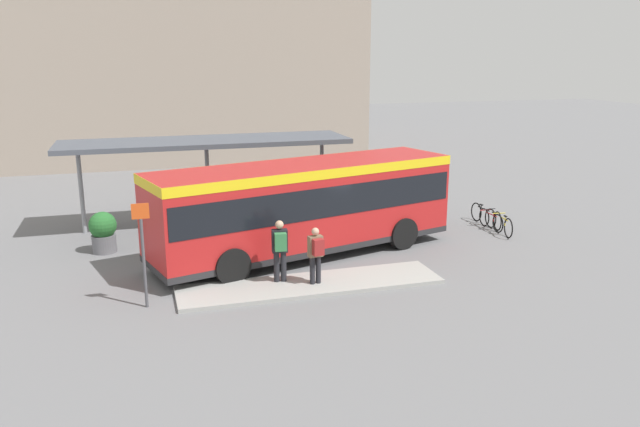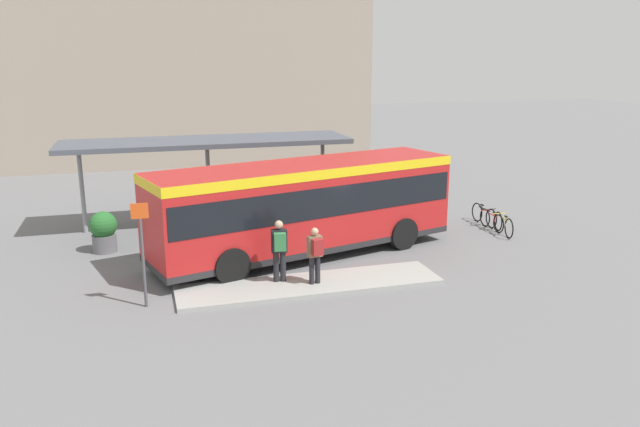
# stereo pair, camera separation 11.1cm
# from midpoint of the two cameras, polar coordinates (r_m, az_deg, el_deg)

# --- Properties ---
(ground_plane) EXTENTS (120.00, 120.00, 0.00)m
(ground_plane) POSITION_cam_midpoint_polar(r_m,az_deg,el_deg) (20.70, -1.51, -3.80)
(ground_plane) COLOR slate
(curb_island) EXTENTS (7.56, 1.80, 0.12)m
(curb_island) POSITION_cam_midpoint_polar(r_m,az_deg,el_deg) (17.93, -1.03, -6.52)
(curb_island) COLOR #9E9E99
(curb_island) RESTS_ON ground_plane
(city_bus) EXTENTS (10.52, 5.17, 3.06)m
(city_bus) POSITION_cam_midpoint_polar(r_m,az_deg,el_deg) (20.22, -1.52, 1.04)
(city_bus) COLOR red
(city_bus) RESTS_ON ground_plane
(pedestrian_waiting) EXTENTS (0.42, 0.45, 1.64)m
(pedestrian_waiting) POSITION_cam_midpoint_polar(r_m,az_deg,el_deg) (17.51, -0.55, -3.55)
(pedestrian_waiting) COLOR #232328
(pedestrian_waiting) RESTS_ON curb_island
(pedestrian_companion) EXTENTS (0.46, 0.49, 1.80)m
(pedestrian_companion) POSITION_cam_midpoint_polar(r_m,az_deg,el_deg) (17.68, -3.86, -3.10)
(pedestrian_companion) COLOR #232328
(pedestrian_companion) RESTS_ON curb_island
(bicycle_yellow) EXTENTS (0.48, 1.71, 0.75)m
(bicycle_yellow) POSITION_cam_midpoint_polar(r_m,az_deg,el_deg) (23.92, 16.25, -0.94)
(bicycle_yellow) COLOR black
(bicycle_yellow) RESTS_ON ground_plane
(bicycle_red) EXTENTS (0.48, 1.66, 0.71)m
(bicycle_red) POSITION_cam_midpoint_polar(r_m,az_deg,el_deg) (24.47, 15.23, -0.57)
(bicycle_red) COLOR black
(bicycle_red) RESTS_ON ground_plane
(bicycle_black) EXTENTS (0.48, 1.78, 0.76)m
(bicycle_black) POSITION_cam_midpoint_polar(r_m,az_deg,el_deg) (25.09, 14.58, -0.10)
(bicycle_black) COLOR black
(bicycle_black) RESTS_ON ground_plane
(station_shelter) EXTENTS (10.84, 2.92, 3.31)m
(station_shelter) POSITION_cam_midpoint_polar(r_m,az_deg,el_deg) (24.25, -10.50, 6.31)
(station_shelter) COLOR #4C515B
(station_shelter) RESTS_ON ground_plane
(potted_planter_near_shelter) EXTENTS (0.79, 0.79, 1.29)m
(potted_planter_near_shelter) POSITION_cam_midpoint_polar(r_m,az_deg,el_deg) (22.99, -3.22, -0.20)
(potted_planter_near_shelter) COLOR slate
(potted_planter_near_shelter) RESTS_ON ground_plane
(potted_planter_far_side) EXTENTS (0.91, 0.91, 1.39)m
(potted_planter_far_side) POSITION_cam_midpoint_polar(r_m,az_deg,el_deg) (22.01, -19.35, -1.55)
(potted_planter_far_side) COLOR slate
(potted_planter_far_side) RESTS_ON ground_plane
(platform_sign) EXTENTS (0.44, 0.08, 2.80)m
(platform_sign) POSITION_cam_midpoint_polar(r_m,az_deg,el_deg) (16.68, -16.06, -3.27)
(platform_sign) COLOR #4C4C51
(platform_sign) RESTS_ON ground_plane
(station_building) EXTENTS (28.98, 14.89, 15.55)m
(station_building) POSITION_cam_midpoint_polar(r_m,az_deg,el_deg) (44.23, -17.75, 15.42)
(station_building) COLOR gray
(station_building) RESTS_ON ground_plane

